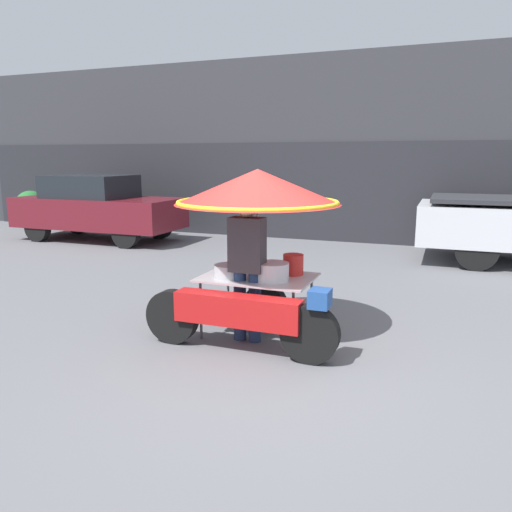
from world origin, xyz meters
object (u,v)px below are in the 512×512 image
(vendor_motorcycle_cart, at_px, (256,209))
(parked_car, at_px, (97,207))
(vendor_person, at_px, (247,262))
(potted_plant, at_px, (31,207))

(vendor_motorcycle_cart, height_order, parked_car, vendor_motorcycle_cart)
(vendor_motorcycle_cart, bearing_deg, vendor_person, -103.07)
(parked_car, relative_size, potted_plant, 3.86)
(parked_car, bearing_deg, potted_plant, 160.06)
(vendor_motorcycle_cart, relative_size, potted_plant, 2.02)
(vendor_person, xyz_separation_m, potted_plant, (-9.41, 6.33, -0.30))
(vendor_person, bearing_deg, parked_car, 139.92)
(parked_car, bearing_deg, vendor_motorcycle_cart, -38.94)
(vendor_motorcycle_cart, distance_m, parked_car, 7.91)
(vendor_person, relative_size, parked_car, 0.39)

